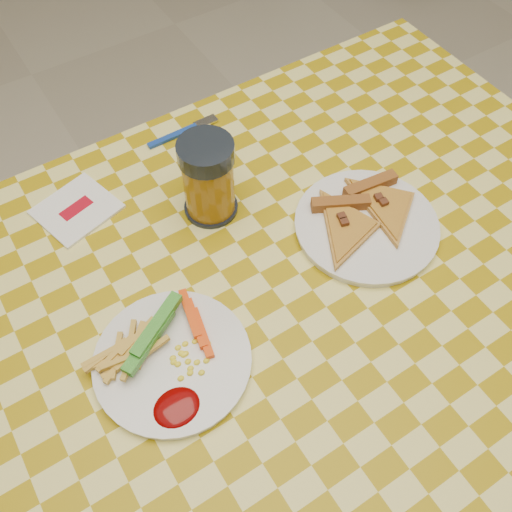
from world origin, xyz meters
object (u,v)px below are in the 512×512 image
object	(u,v)px
table	(271,312)
plate_right	(366,226)
plate_left	(173,362)
drink_glass	(208,179)

from	to	relation	value
table	plate_right	bearing A→B (deg)	4.36
table	plate_right	distance (m)	0.21
plate_left	drink_glass	world-z (taller)	drink_glass
table	plate_left	distance (m)	0.20
table	drink_glass	xyz separation A→B (m)	(0.00, 0.19, 0.15)
plate_left	plate_right	xyz separation A→B (m)	(0.38, 0.04, 0.00)
plate_right	drink_glass	distance (m)	0.27
table	plate_right	size ratio (longest dim) A/B	5.53
table	plate_left	xyz separation A→B (m)	(-0.19, -0.03, 0.08)
plate_left	plate_right	size ratio (longest dim) A/B	0.94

